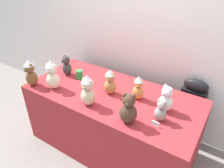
{
  "coord_description": "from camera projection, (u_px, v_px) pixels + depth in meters",
  "views": [
    {
      "loc": [
        1.06,
        -1.39,
        2.1
      ],
      "look_at": [
        0.0,
        0.25,
        0.91
      ],
      "focal_mm": 33.92,
      "sensor_mm": 36.0,
      "label": 1
    }
  ],
  "objects": [
    {
      "name": "teddy_bear_snow",
      "position": [
        166.0,
        99.0,
        2.02
      ],
      "size": [
        0.18,
        0.17,
        0.28
      ],
      "rotation": [
        0.0,
        0.0,
        -0.43
      ],
      "color": "white",
      "rests_on": "display_table"
    },
    {
      "name": "teddy_bear_caramel",
      "position": [
        110.0,
        82.0,
        2.27
      ],
      "size": [
        0.16,
        0.15,
        0.29
      ],
      "rotation": [
        0.0,
        0.0,
        0.3
      ],
      "color": "#B27A42",
      "rests_on": "display_table"
    },
    {
      "name": "teddy_bear_ginger",
      "position": [
        138.0,
        88.0,
        2.19
      ],
      "size": [
        0.14,
        0.13,
        0.27
      ],
      "rotation": [
        0.0,
        0.0,
        0.25
      ],
      "color": "#D17F3D",
      "rests_on": "display_table"
    },
    {
      "name": "teddy_bear_chestnut",
      "position": [
        31.0,
        73.0,
        2.41
      ],
      "size": [
        0.15,
        0.14,
        0.33
      ],
      "rotation": [
        0.0,
        0.0,
        -0.06
      ],
      "color": "brown",
      "rests_on": "display_table"
    },
    {
      "name": "teddy_bear_cream",
      "position": [
        52.0,
        75.0,
        2.35
      ],
      "size": [
        0.19,
        0.17,
        0.35
      ],
      "rotation": [
        0.0,
        0.0,
        0.26
      ],
      "color": "beige",
      "rests_on": "display_table"
    },
    {
      "name": "teddy_bear_sand",
      "position": [
        88.0,
        91.0,
        2.08
      ],
      "size": [
        0.16,
        0.14,
        0.34
      ],
      "rotation": [
        0.0,
        0.0,
        0.07
      ],
      "color": "#CCB78E",
      "rests_on": "display_table"
    },
    {
      "name": "teddy_bear_cocoa",
      "position": [
        128.0,
        109.0,
        1.86
      ],
      "size": [
        0.2,
        0.18,
        0.32
      ],
      "rotation": [
        0.0,
        0.0,
        0.33
      ],
      "color": "#4C3323",
      "rests_on": "display_table"
    },
    {
      "name": "display_table",
      "position": [
        112.0,
        121.0,
        2.55
      ],
      "size": [
        1.96,
        0.91,
        0.79
      ],
      "primitive_type": "cube",
      "color": "maroon",
      "rests_on": "ground_plane"
    },
    {
      "name": "instrument_case",
      "position": [
        190.0,
        112.0,
        2.59
      ],
      "size": [
        0.29,
        0.13,
        0.92
      ],
      "rotation": [
        0.0,
        0.0,
        -0.05
      ],
      "color": "black",
      "rests_on": "ground_plane"
    },
    {
      "name": "teddy_bear_ash",
      "position": [
        161.0,
        111.0,
        1.91
      ],
      "size": [
        0.12,
        0.11,
        0.22
      ],
      "rotation": [
        0.0,
        0.0,
        0.1
      ],
      "color": "gray",
      "rests_on": "display_table"
    },
    {
      "name": "name_card_front_left",
      "position": [
        155.0,
        124.0,
        1.88
      ],
      "size": [
        0.07,
        0.01,
        0.05
      ],
      "primitive_type": "cube",
      "rotation": [
        0.0,
        0.0,
        -0.03
      ],
      "color": "white",
      "rests_on": "display_table"
    },
    {
      "name": "teddy_bear_charcoal",
      "position": [
        67.0,
        66.0,
        2.65
      ],
      "size": [
        0.17,
        0.16,
        0.26
      ],
      "rotation": [
        0.0,
        0.0,
        -0.47
      ],
      "color": "#383533",
      "rests_on": "display_table"
    },
    {
      "name": "ground_plane",
      "position": [
        101.0,
        157.0,
        2.58
      ],
      "size": [
        10.0,
        10.0,
        0.0
      ],
      "primitive_type": "plane",
      "color": "gray"
    },
    {
      "name": "party_cup_green",
      "position": [
        79.0,
        75.0,
        2.6
      ],
      "size": [
        0.08,
        0.08,
        0.11
      ],
      "primitive_type": "cylinder",
      "color": "#238C3D",
      "rests_on": "display_table"
    },
    {
      "name": "wall_back",
      "position": [
        143.0,
        32.0,
        2.59
      ],
      "size": [
        7.0,
        0.08,
        2.6
      ],
      "primitive_type": "cube",
      "color": "white",
      "rests_on": "ground_plane"
    }
  ]
}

